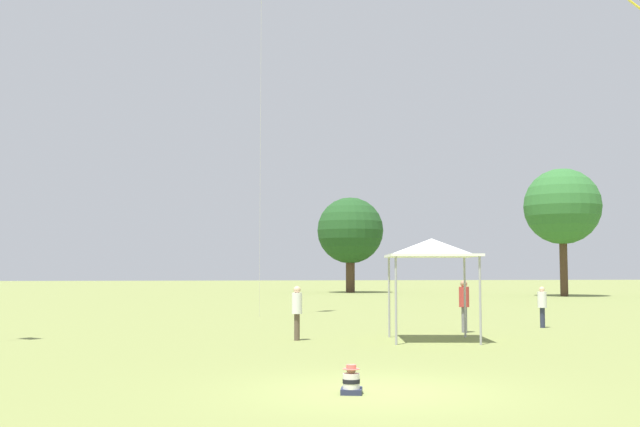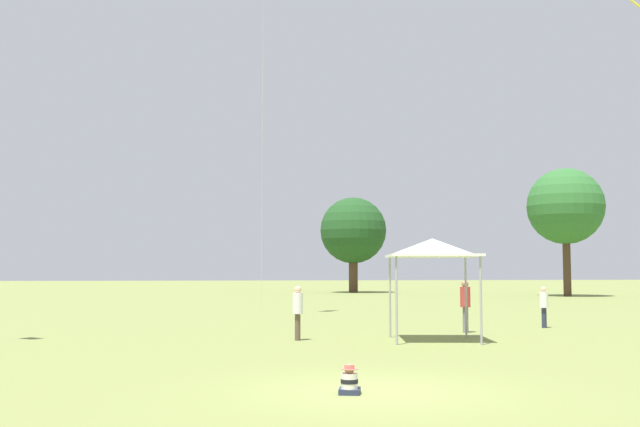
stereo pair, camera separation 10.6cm
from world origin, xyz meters
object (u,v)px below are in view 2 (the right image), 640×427
distant_tree_1 (565,207)px  canopy_tent (432,248)px  seated_toddler (349,382)px  distant_tree_0 (353,231)px  person_standing_2 (544,303)px  person_standing_3 (465,301)px  person_standing_0 (298,308)px

distant_tree_1 → canopy_tent: bearing=-121.7°
seated_toddler → distant_tree_0: distant_tree_0 is taller
seated_toddler → distant_tree_1: size_ratio=0.05×
person_standing_2 → person_standing_3: size_ratio=0.85×
distant_tree_1 → seated_toddler: bearing=-120.4°
person_standing_2 → distant_tree_0: size_ratio=0.17×
seated_toddler → person_standing_3: 13.97m
seated_toddler → distant_tree_0: (11.39, 59.89, 5.92)m
person_standing_3 → canopy_tent: (-2.03, -2.84, 1.78)m
canopy_tent → distant_tree_1: size_ratio=0.29×
person_standing_2 → person_standing_3: bearing=-93.8°
seated_toddler → person_standing_0: person_standing_0 is taller
person_standing_3 → distant_tree_1: size_ratio=0.17×
person_standing_2 → distant_tree_0: (1.22, 45.82, 5.20)m
person_standing_3 → person_standing_2: bearing=90.5°
person_standing_2 → person_standing_3: (-3.72, -1.70, 0.17)m
seated_toddler → canopy_tent: bearing=79.0°
seated_toddler → person_standing_2: bearing=68.0°
person_standing_0 → distant_tree_1: bearing=-168.7°
canopy_tent → distant_tree_0: bearing=82.1°
canopy_tent → distant_tree_1: distant_tree_1 is taller
seated_toddler → person_standing_0: size_ratio=0.32×
canopy_tent → distant_tree_0: 50.95m
seated_toddler → person_standing_2: size_ratio=0.34×
person_standing_2 → seated_toddler: bearing=-64.2°
person_standing_0 → person_standing_2: bearing=158.8°
seated_toddler → distant_tree_0: bearing=93.1°
person_standing_0 → canopy_tent: (4.18, -0.77, 1.86)m
seated_toddler → distant_tree_1: distant_tree_1 is taller
seated_toddler → person_standing_3: size_ratio=0.29×
person_standing_3 → canopy_tent: canopy_tent is taller
person_standing_2 → distant_tree_1: bearing=123.9°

